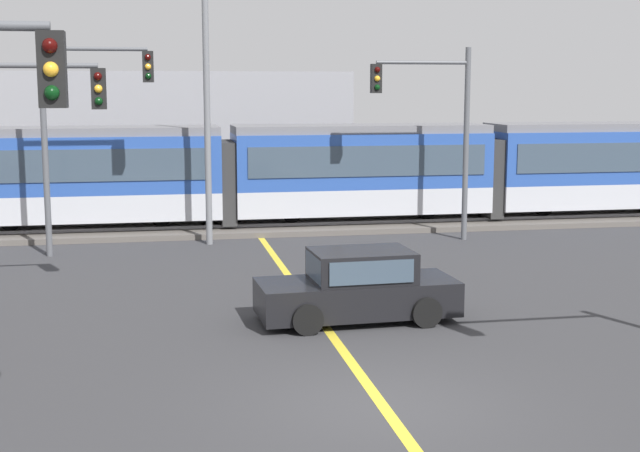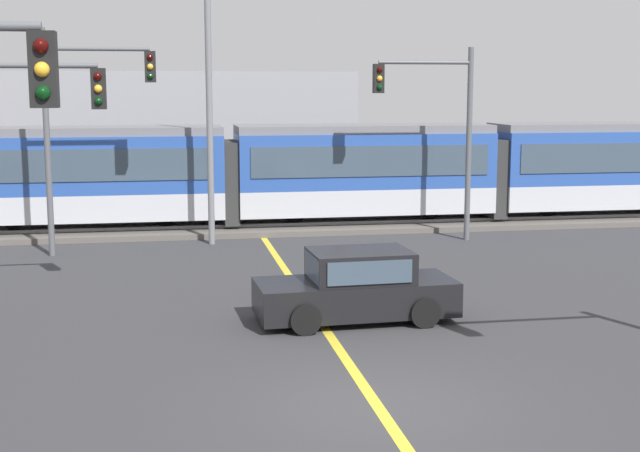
% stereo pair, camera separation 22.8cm
% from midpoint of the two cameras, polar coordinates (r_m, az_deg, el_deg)
% --- Properties ---
extents(ground_plane, '(200.00, 200.00, 0.00)m').
position_cam_midpoint_polar(ground_plane, '(14.17, 4.20, -11.48)').
color(ground_plane, '#333335').
extents(track_bed, '(120.00, 4.00, 0.18)m').
position_cam_midpoint_polar(track_bed, '(31.33, -3.82, -0.01)').
color(track_bed, '#56514C').
rests_on(track_bed, ground).
extents(rail_near, '(120.00, 0.08, 0.10)m').
position_cam_midpoint_polar(rail_near, '(30.61, -3.68, 0.04)').
color(rail_near, '#939399').
rests_on(rail_near, track_bed).
extents(rail_far, '(120.00, 0.08, 0.10)m').
position_cam_midpoint_polar(rail_far, '(32.02, -3.96, 0.43)').
color(rail_far, '#939399').
rests_on(rail_far, track_bed).
extents(light_rail_tram, '(28.00, 2.64, 3.43)m').
position_cam_midpoint_polar(light_rail_tram, '(31.72, 3.00, 3.66)').
color(light_rail_tram, '#B7BAC1').
rests_on(light_rail_tram, track_bed).
extents(lane_centre_line, '(0.20, 18.31, 0.01)m').
position_cam_midpoint_polar(lane_centre_line, '(20.50, -0.43, -5.01)').
color(lane_centre_line, gold).
rests_on(lane_centre_line, ground).
extents(sedan_crossing, '(4.27, 2.06, 1.52)m').
position_cam_midpoint_polar(sedan_crossing, '(18.94, 2.67, -4.02)').
color(sedan_crossing, black).
rests_on(sedan_crossing, ground).
extents(traffic_light_far_left, '(3.25, 0.38, 6.60)m').
position_cam_midpoint_polar(traffic_light_far_left, '(26.88, -14.77, 7.13)').
color(traffic_light_far_left, '#515459').
rests_on(traffic_light_far_left, ground).
extents(traffic_light_far_right, '(3.25, 0.38, 6.17)m').
position_cam_midpoint_polar(traffic_light_far_right, '(28.70, 7.78, 6.99)').
color(traffic_light_far_right, '#515459').
rests_on(traffic_light_far_right, ground).
extents(street_lamp_centre, '(2.09, 0.28, 8.57)m').
position_cam_midpoint_polar(street_lamp_centre, '(28.03, -6.50, 8.68)').
color(street_lamp_centre, slate).
rests_on(street_lamp_centre, ground).
extents(building_backdrop_far, '(18.98, 6.00, 5.60)m').
position_cam_midpoint_polar(building_backdrop_far, '(42.27, -11.03, 5.84)').
color(building_backdrop_far, gray).
rests_on(building_backdrop_far, ground).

